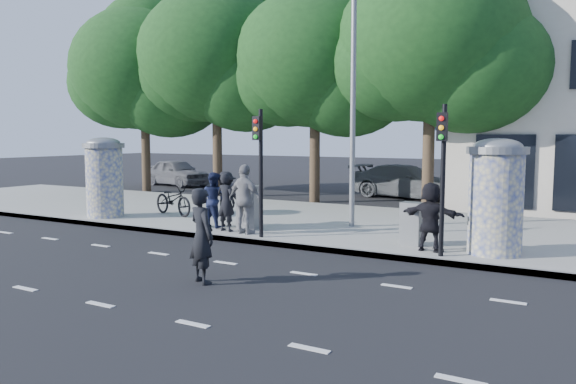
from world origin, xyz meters
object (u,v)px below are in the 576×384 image
Objects in this scene: ad_column_right at (496,194)px; cabinet_left at (249,207)px; ped_b at (226,202)px; car_right at (407,181)px; street_lamp at (353,69)px; traffic_pole_near at (260,160)px; man_road at (202,236)px; ad_column_left at (104,175)px; ped_e at (245,199)px; ped_c at (214,200)px; traffic_pole_far at (443,164)px; ped_f at (431,217)px; bicycle at (173,200)px; car_left at (177,172)px; ped_d at (226,199)px; cabinet_right at (412,224)px.

cabinet_left is (-6.85, 0.14, -0.76)m from ad_column_right.
ped_b is 12.26m from car_right.
street_lamp is 6.34× the size of cabinet_left.
traffic_pole_near is 1.83× the size of man_road.
traffic_pole_near reaches higher than ped_b.
ad_column_left is at bearing -179.08° from ad_column_right.
man_road is at bearing -31.07° from ad_column_left.
ped_c is at bearing -10.89° from ped_e.
traffic_pole_far is 0.42× the size of street_lamp.
ped_c reaches higher than cabinet_left.
traffic_pole_near reaches higher than ped_c.
cabinet_left is at bearing 1.18° from ped_f.
man_road is at bearing 61.40° from ped_f.
man_road is at bearing 134.56° from ped_c.
car_left is at bearing 56.50° from bicycle.
ped_d reaches higher than bicycle.
ad_column_right is at bearing -155.50° from ped_f.
ped_c is 1.00× the size of ped_d.
cabinet_right is at bearing -168.25° from ped_c.
bicycle is (-6.06, 6.10, -0.24)m from man_road.
street_lamp is at bearing -132.76° from ped_b.
man_road is 21.78m from car_left.
ped_d is (-3.31, -1.74, -3.82)m from street_lamp.
traffic_pole_far reaches higher than ped_b.
traffic_pole_far reaches higher than man_road.
car_right is at bearing -8.68° from bicycle.
ped_d is (-1.91, 1.10, -1.26)m from traffic_pole_near.
traffic_pole_far is 2.07× the size of ped_d.
cabinet_left is (-0.41, 0.80, -0.33)m from ped_e.
ped_f is at bearing 127.19° from traffic_pole_far.
car_left is at bearing -68.53° from ped_d.
ped_f is at bearing -173.49° from ped_b.
car_right is (0.64, 12.29, -0.35)m from ped_e.
man_road reaches higher than ped_c.
ped_f is (4.44, 0.48, -1.27)m from traffic_pole_near.
cabinet_left is (5.55, 0.34, -0.76)m from ad_column_left.
ad_column_right reaches higher than ped_f.
traffic_pole_near is 1.00× the size of traffic_pole_far.
traffic_pole_near is at bearing -171.11° from ad_column_right.
man_road reaches higher than cabinet_left.
traffic_pole_far is 1.83× the size of man_road.
ped_f is at bearing 149.80° from ped_d.
bicycle is 11.51m from car_right.
street_lamp is 7.51m from bicycle.
ped_d is at bearing 174.19° from cabinet_left.
ad_column_right is 1.38× the size of ped_e.
street_lamp reaches higher than cabinet_right.
ped_b is 0.84m from ped_c.
ped_e reaches higher than cabinet_right.
traffic_pole_near is at bearing 13.28° from ped_f.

